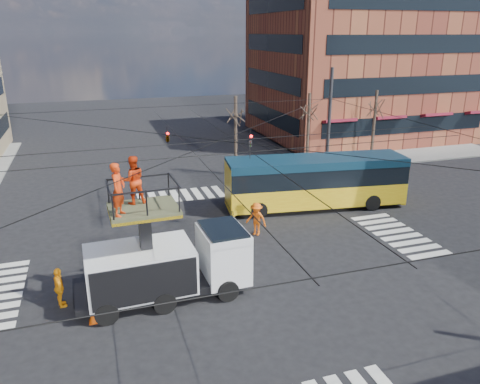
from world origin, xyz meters
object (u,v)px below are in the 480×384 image
Objects in this scene: city_bus at (316,181)px; worker_ground at (59,288)px; flagger at (256,219)px; traffic_cone at (93,313)px; utility_truck at (166,252)px.

city_bus is 6.69× the size of worker_ground.
traffic_cone is at bearing -100.34° from flagger.
utility_truck is at bearing 17.91° from traffic_cone.
flagger is (8.62, 5.71, 0.54)m from traffic_cone.
city_bus is 15.03× the size of traffic_cone.
utility_truck reaches higher than traffic_cone.
city_bus is 6.15× the size of flagger.
utility_truck is 4.42m from worker_ground.
worker_ground is at bearing -110.72° from flagger.
utility_truck is 7.41m from flagger.
flagger reaches higher than worker_ground.
traffic_cone is 1.99m from worker_ground.
traffic_cone is at bearing -164.08° from utility_truck.
utility_truck is 9.41× the size of traffic_cone.
city_bus reaches higher than flagger.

